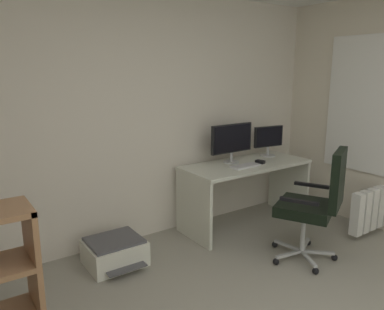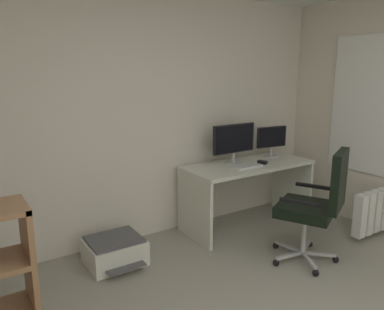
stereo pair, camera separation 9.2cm
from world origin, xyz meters
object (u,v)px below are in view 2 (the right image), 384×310
(monitor_secondary, at_px, (272,139))
(printer, at_px, (115,251))
(office_chair, at_px, (318,201))
(desk, at_px, (248,180))
(keyboard, at_px, (247,166))
(monitor_main, at_px, (234,140))
(computer_mouse, at_px, (262,162))
(radiator, at_px, (382,209))

(monitor_secondary, xyz_separation_m, printer, (-2.07, -0.13, -0.82))
(office_chair, relative_size, printer, 2.06)
(desk, xyz_separation_m, office_chair, (-0.06, -1.00, 0.06))
(keyboard, distance_m, printer, 1.61)
(monitor_main, xyz_separation_m, printer, (-1.49, -0.13, -0.87))
(desk, bearing_deg, computer_mouse, -37.38)
(keyboard, height_order, printer, keyboard)
(computer_mouse, relative_size, office_chair, 0.09)
(desk, xyz_separation_m, monitor_secondary, (0.46, 0.12, 0.41))
(office_chair, xyz_separation_m, radiator, (1.11, 0.02, -0.31))
(computer_mouse, bearing_deg, keyboard, 170.68)
(keyboard, height_order, radiator, keyboard)
(computer_mouse, distance_m, office_chair, 0.94)
(printer, relative_size, radiator, 0.60)
(desk, bearing_deg, keyboard, -135.65)
(keyboard, bearing_deg, printer, 173.84)
(monitor_secondary, bearing_deg, office_chair, -114.84)
(radiator, bearing_deg, monitor_main, 136.88)
(keyboard, relative_size, computer_mouse, 3.40)
(monitor_main, xyz_separation_m, computer_mouse, (0.24, -0.21, -0.24))
(keyboard, bearing_deg, monitor_secondary, 20.28)
(monitor_main, distance_m, radiator, 1.75)
(desk, relative_size, computer_mouse, 14.81)
(monitor_secondary, relative_size, computer_mouse, 4.01)
(monitor_main, height_order, office_chair, monitor_main)
(keyboard, relative_size, office_chair, 0.32)
(monitor_main, height_order, printer, monitor_main)
(monitor_main, bearing_deg, computer_mouse, -41.00)
(desk, bearing_deg, monitor_main, 135.64)
(desk, height_order, monitor_secondary, monitor_secondary)
(office_chair, bearing_deg, keyboard, 94.38)
(monitor_secondary, relative_size, printer, 0.77)
(monitor_secondary, xyz_separation_m, keyboard, (-0.59, -0.24, -0.21))
(office_chair, height_order, printer, office_chair)
(desk, xyz_separation_m, computer_mouse, (0.12, -0.09, 0.21))
(monitor_main, bearing_deg, radiator, -43.12)
(keyboard, bearing_deg, radiator, -37.99)
(monitor_secondary, xyz_separation_m, office_chair, (-0.52, -1.12, -0.35))
(office_chair, bearing_deg, monitor_secondary, 65.16)
(keyboard, bearing_deg, computer_mouse, 4.54)
(monitor_main, bearing_deg, printer, -175.10)
(printer, xyz_separation_m, radiator, (2.66, -0.97, 0.16))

